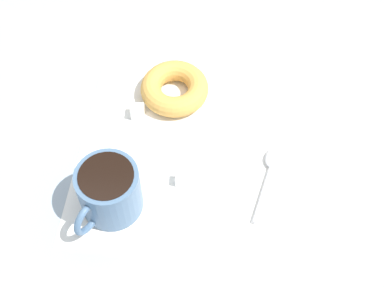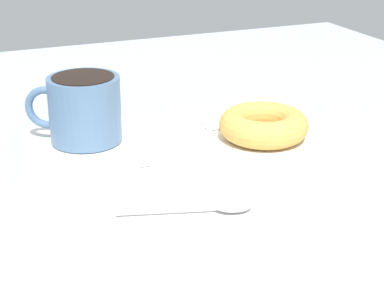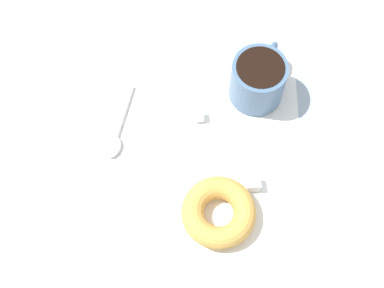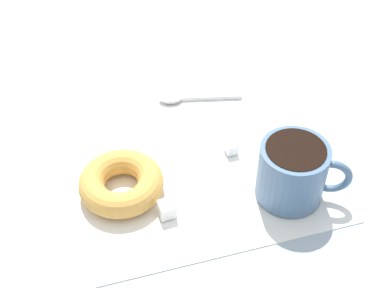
{
  "view_description": "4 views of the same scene",
  "coord_description": "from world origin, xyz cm",
  "views": [
    {
      "loc": [
        -1.46,
        40.13,
        66.59
      ],
      "look_at": [
        0.46,
        -2.72,
        2.3
      ],
      "focal_mm": 50.0,
      "sensor_mm": 36.0,
      "label": 1
    },
    {
      "loc": [
        -59.12,
        22.04,
        28.68
      ],
      "look_at": [
        0.46,
        -2.72,
        2.3
      ],
      "focal_mm": 60.0,
      "sensor_mm": 36.0,
      "label": 2
    },
    {
      "loc": [
        -1.27,
        -34.31,
        75.07
      ],
      "look_at": [
        0.46,
        -2.72,
        2.3
      ],
      "focal_mm": 50.0,
      "sensor_mm": 36.0,
      "label": 3
    },
    {
      "loc": [
        48.58,
        -20.04,
        52.04
      ],
      "look_at": [
        0.46,
        -2.72,
        2.3
      ],
      "focal_mm": 50.0,
      "sensor_mm": 36.0,
      "label": 4
    }
  ],
  "objects": [
    {
      "name": "ground_plane",
      "position": [
        0.0,
        0.0,
        -1.0
      ],
      "size": [
        120.0,
        120.0,
        2.0
      ],
      "primitive_type": "cube",
      "color": "#99A8B7"
    },
    {
      "name": "napkin",
      "position": [
        0.46,
        -2.72,
        0.15
      ],
      "size": [
        36.39,
        36.39,
        0.3
      ],
      "primitive_type": "cube",
      "rotation": [
        0.0,
        0.0,
        -0.07
      ],
      "color": "white",
      "rests_on": "ground_plane"
    },
    {
      "name": "coffee_cup",
      "position": [
        11.1,
        6.6,
        4.35
      ],
      "size": [
        8.42,
        10.76,
        7.82
      ],
      "color": "slate",
      "rests_on": "napkin"
    },
    {
      "name": "donut",
      "position": [
        3.67,
        -13.3,
        1.93
      ],
      "size": [
        10.68,
        10.68,
        3.25
      ],
      "primitive_type": "torus",
      "color": "gold",
      "rests_on": "napkin"
    },
    {
      "name": "spoon",
      "position": [
        -11.01,
        -0.26,
        0.7
      ],
      "size": [
        5.04,
        12.6,
        0.9
      ],
      "color": "silver",
      "rests_on": "napkin"
    },
    {
      "name": "sugar_cube",
      "position": [
        9.1,
        -9.05,
        1.27
      ],
      "size": [
        1.94,
        1.94,
        1.94
      ],
      "primitive_type": "cube",
      "color": "white",
      "rests_on": "napkin"
    },
    {
      "name": "sugar_cube_extra",
      "position": [
        1.78,
        2.5,
        1.08
      ],
      "size": [
        1.57,
        1.57,
        1.57
      ],
      "primitive_type": "cube",
      "color": "white",
      "rests_on": "napkin"
    }
  ]
}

